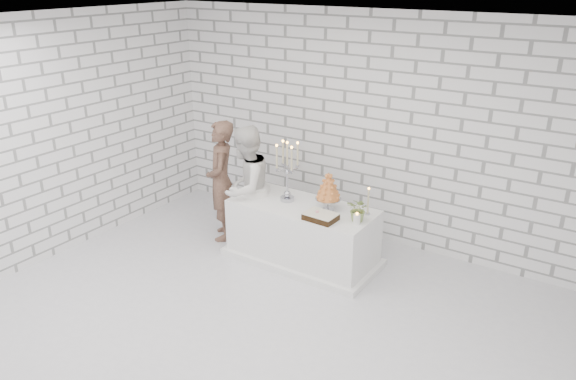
% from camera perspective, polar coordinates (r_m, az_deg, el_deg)
% --- Properties ---
extents(ground, '(6.00, 5.00, 0.01)m').
position_cam_1_polar(ground, '(5.98, -3.70, -13.28)').
color(ground, silver).
rests_on(ground, ground).
extents(ceiling, '(6.00, 5.00, 0.01)m').
position_cam_1_polar(ceiling, '(4.92, -4.58, 16.68)').
color(ceiling, white).
rests_on(ceiling, ground).
extents(wall_back, '(6.00, 0.01, 3.00)m').
position_cam_1_polar(wall_back, '(7.30, 7.91, 6.25)').
color(wall_back, white).
rests_on(wall_back, ground).
extents(wall_left, '(0.01, 5.00, 3.00)m').
position_cam_1_polar(wall_left, '(7.40, -23.02, 4.90)').
color(wall_left, white).
rests_on(wall_left, ground).
extents(cake_table, '(1.80, 0.80, 0.75)m').
position_cam_1_polar(cake_table, '(6.91, 1.49, -4.45)').
color(cake_table, white).
rests_on(cake_table, ground).
extents(groom, '(0.67, 0.71, 1.63)m').
position_cam_1_polar(groom, '(7.40, -6.88, 0.93)').
color(groom, '#4A3229').
rests_on(groom, ground).
extents(bride, '(0.68, 0.84, 1.64)m').
position_cam_1_polar(bride, '(7.12, -4.34, 0.19)').
color(bride, white).
rests_on(bride, ground).
extents(candelabra, '(0.36, 0.36, 0.77)m').
position_cam_1_polar(candelabra, '(6.76, -0.08, 1.92)').
color(candelabra, '#A5A6B0').
rests_on(candelabra, cake_table).
extents(croquembouche, '(0.39, 0.39, 0.48)m').
position_cam_1_polar(croquembouche, '(6.55, 4.17, -0.14)').
color(croquembouche, '#B96631').
rests_on(croquembouche, cake_table).
extents(chocolate_cake, '(0.38, 0.28, 0.08)m').
position_cam_1_polar(chocolate_cake, '(6.37, 3.38, -2.74)').
color(chocolate_cake, black).
rests_on(chocolate_cake, cake_table).
extents(pillar_candle, '(0.10, 0.10, 0.12)m').
position_cam_1_polar(pillar_candle, '(6.30, 7.10, -3.00)').
color(pillar_candle, white).
rests_on(pillar_candle, cake_table).
extents(extra_taper, '(0.08, 0.08, 0.32)m').
position_cam_1_polar(extra_taper, '(6.51, 8.26, -1.23)').
color(extra_taper, '#C7BD8F').
rests_on(extra_taper, cake_table).
extents(flowers, '(0.27, 0.24, 0.29)m').
position_cam_1_polar(flowers, '(6.33, 7.31, -2.03)').
color(flowers, '#5A7F38').
rests_on(flowers, cake_table).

